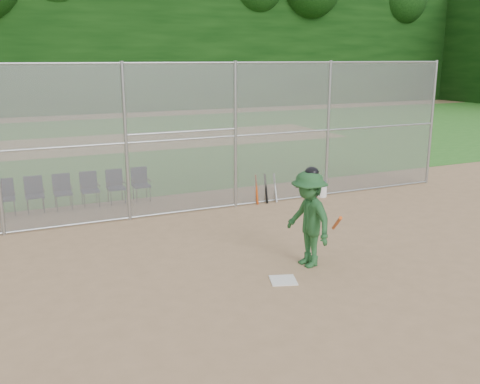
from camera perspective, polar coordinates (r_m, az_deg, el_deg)
name	(u,v)px	position (r m, az deg, el deg)	size (l,w,h in m)	color
ground	(294,276)	(10.43, 5.78, -8.95)	(100.00, 100.00, 0.00)	tan
grass_strip	(109,143)	(27.01, -13.84, 5.07)	(100.00, 100.00, 0.00)	#2B6D20
dirt_patch_far	(109,143)	(27.01, -13.84, 5.08)	(24.00, 24.00, 0.00)	tan
backstop_fence	(201,136)	(14.27, -4.19, 6.02)	(16.09, 0.09, 4.00)	gray
treeline	(94,28)	(28.71, -15.30, 16.51)	(81.00, 60.00, 11.00)	black
home_plate	(283,280)	(10.21, 4.63, -9.37)	(0.48, 0.48, 0.02)	white
batter_at_plate	(309,219)	(10.68, 7.32, -2.83)	(1.00, 1.42, 2.03)	#205228
water_cooler	(322,191)	(16.26, 8.75, 0.16)	(0.30, 0.30, 0.38)	white
spare_bats	(266,189)	(15.37, 2.79, 0.36)	(0.66, 0.27, 0.85)	#D84C14
chair_2	(5,198)	(15.41, -23.75, -0.57)	(0.54, 0.52, 0.96)	#0E1633
chair_3	(35,195)	(15.43, -21.05, -0.30)	(0.54, 0.52, 0.96)	#0E1633
chair_4	(63,192)	(15.48, -18.37, -0.02)	(0.54, 0.52, 0.96)	#0E1633
chair_5	(90,190)	(15.57, -15.70, 0.25)	(0.54, 0.52, 0.96)	#0E1633
chair_6	(116,187)	(15.69, -13.07, 0.52)	(0.54, 0.52, 0.96)	#0E1633
chair_7	(141,185)	(15.84, -10.49, 0.78)	(0.54, 0.52, 0.96)	#0E1633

